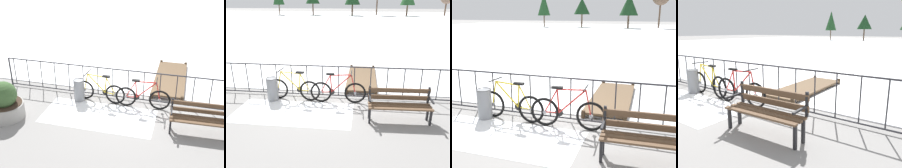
# 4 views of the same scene
# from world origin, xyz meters

# --- Properties ---
(ground_plane) EXTENTS (160.00, 160.00, 0.00)m
(ground_plane) POSITION_xyz_m (0.00, 0.00, 0.00)
(ground_plane) COLOR gray
(snow_patch) EXTENTS (3.36, 1.51, 0.01)m
(snow_patch) POSITION_xyz_m (-0.90, -1.20, 0.00)
(snow_patch) COLOR white
(snow_patch) RESTS_ON ground
(railing_fence) EXTENTS (9.06, 0.06, 1.07)m
(railing_fence) POSITION_xyz_m (0.00, 0.00, 0.56)
(railing_fence) COLOR #2D2D33
(railing_fence) RESTS_ON ground
(bicycle_near_railing) EXTENTS (1.71, 0.52, 0.97)m
(bicycle_near_railing) POSITION_xyz_m (-1.12, -0.31, 0.37)
(bicycle_near_railing) COLOR black
(bicycle_near_railing) RESTS_ON ground
(bicycle_second) EXTENTS (1.71, 0.52, 0.97)m
(bicycle_second) POSITION_xyz_m (0.28, -0.37, 0.37)
(bicycle_second) COLOR black
(bicycle_second) RESTS_ON ground
(park_bench) EXTENTS (1.62, 0.54, 0.89)m
(park_bench) POSITION_xyz_m (1.99, -1.27, 0.51)
(park_bench) COLOR brown
(park_bench) RESTS_ON ground
(trash_bin) EXTENTS (0.35, 0.35, 0.73)m
(trash_bin) POSITION_xyz_m (-1.78, -0.41, 0.37)
(trash_bin) COLOR gray
(trash_bin) RESTS_ON ground
(wooden_dock) EXTENTS (1.10, 3.08, 0.20)m
(wooden_dock) POSITION_xyz_m (0.98, 1.79, 0.12)
(wooden_dock) COLOR brown
(wooden_dock) RESTS_ON ground
(tree_far_west) EXTENTS (2.90, 2.90, 5.08)m
(tree_far_west) POSITION_xyz_m (-9.95, 42.24, 3.65)
(tree_far_west) COLOR brown
(tree_far_west) RESTS_ON ground
(tree_extra) EXTENTS (2.33, 2.33, 6.04)m
(tree_extra) POSITION_xyz_m (-17.19, 42.08, 4.02)
(tree_extra) COLOR brown
(tree_extra) RESTS_ON ground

